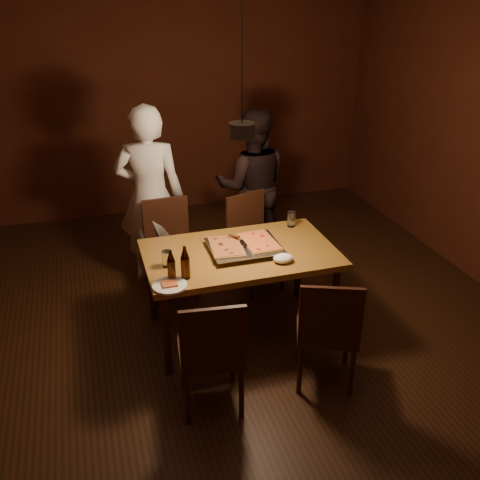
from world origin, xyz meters
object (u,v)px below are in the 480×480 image
object	(u,v)px
chair_near_right	(328,324)
beer_bottle_a	(171,265)
chair_near_left	(212,346)
plate_slice	(170,285)
chair_far_right	(252,232)
diner_dark	(252,186)
diner_white	(150,197)
beer_bottle_b	(185,263)
dining_table	(240,260)
pizza_tray	(244,248)
chair_far_left	(169,239)
pendant_lamp	(242,129)

from	to	relation	value
chair_near_right	beer_bottle_a	xyz separation A→B (m)	(-0.97, 0.56, 0.33)
chair_near_left	plate_slice	xyz separation A→B (m)	(-0.18, 0.47, 0.22)
chair_far_right	diner_dark	bearing A→B (deg)	-125.88
diner_white	diner_dark	bearing A→B (deg)	-156.10
chair_near_left	beer_bottle_a	size ratio (longest dim) A/B	2.14
beer_bottle_a	diner_dark	world-z (taller)	diner_dark
chair_far_right	beer_bottle_b	size ratio (longest dim) A/B	2.11
plate_slice	dining_table	bearing A→B (deg)	30.62
chair_near_left	diner_white	size ratio (longest dim) A/B	0.28
beer_bottle_a	plate_slice	size ratio (longest dim) A/B	0.93
pizza_tray	diner_dark	distance (m)	1.38
chair_far_left	chair_near_right	bearing A→B (deg)	113.72
pizza_tray	beer_bottle_a	bearing A→B (deg)	-155.50
beer_bottle_b	plate_slice	world-z (taller)	beer_bottle_b
chair_far_left	pizza_tray	size ratio (longest dim) A/B	0.88
beer_bottle_a	plate_slice	bearing A→B (deg)	-109.29
chair_far_left	chair_near_right	world-z (taller)	same
chair_near_right	pendant_lamp	bearing A→B (deg)	142.49
pizza_tray	beer_bottle_b	xyz separation A→B (m)	(-0.53, -0.29, 0.10)
chair_far_left	beer_bottle_b	distance (m)	1.17
beer_bottle_a	diner_white	xyz separation A→B (m)	(0.05, 1.37, -0.00)
pizza_tray	beer_bottle_a	xyz separation A→B (m)	(-0.63, -0.27, 0.09)
chair_far_left	plate_slice	distance (m)	1.24
chair_near_right	pendant_lamp	size ratio (longest dim) A/B	0.50
chair_far_right	plate_slice	world-z (taller)	chair_far_right
chair_far_right	beer_bottle_b	xyz separation A→B (m)	(-0.83, -1.02, 0.34)
chair_far_left	plate_slice	size ratio (longest dim) A/B	1.99
chair_near_left	plate_slice	size ratio (longest dim) A/B	1.99
beer_bottle_a	beer_bottle_b	size ratio (longest dim) A/B	0.91
pizza_tray	beer_bottle_b	world-z (taller)	beer_bottle_b
pizza_tray	beer_bottle_a	distance (m)	0.69
diner_dark	chair_near_right	bearing A→B (deg)	102.10
beer_bottle_a	pizza_tray	bearing A→B (deg)	23.50
dining_table	pizza_tray	size ratio (longest dim) A/B	2.73
beer_bottle_b	diner_dark	size ratio (longest dim) A/B	0.16
dining_table	pendant_lamp	bearing A→B (deg)	-101.68
pizza_tray	beer_bottle_a	size ratio (longest dim) A/B	2.43
chair_far_left	pendant_lamp	bearing A→B (deg)	110.07
pizza_tray	beer_bottle_a	world-z (taller)	beer_bottle_a
chair_near_left	diner_white	bearing A→B (deg)	99.43
beer_bottle_a	pendant_lamp	size ratio (longest dim) A/B	0.21
chair_near_left	beer_bottle_a	bearing A→B (deg)	110.83
chair_near_right	pendant_lamp	world-z (taller)	pendant_lamp
chair_far_right	plate_slice	bearing A→B (deg)	31.63
dining_table	chair_near_left	world-z (taller)	chair_near_left
chair_far_right	pendant_lamp	xyz separation A→B (m)	(-0.37, -0.88, 1.22)
chair_near_left	chair_near_right	distance (m)	0.83
pizza_tray	pendant_lamp	world-z (taller)	pendant_lamp
diner_dark	chair_far_right	bearing A→B (deg)	87.42
pizza_tray	diner_white	world-z (taller)	diner_white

